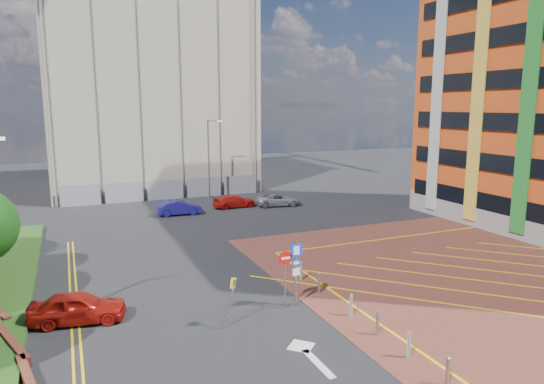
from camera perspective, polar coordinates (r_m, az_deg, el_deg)
ground at (r=22.56m, az=2.75°, el=-14.37°), size 140.00×140.00×0.00m
forecourt at (r=30.94m, az=27.07°, el=-8.59°), size 26.00×26.00×0.02m
retaining_wall at (r=22.57m, az=-29.08°, el=-15.14°), size 6.06×20.33×0.40m
lamp_back at (r=48.51m, az=-7.37°, el=4.14°), size 1.53×0.16×8.00m
sign_cluster at (r=22.78m, az=2.37°, el=-8.83°), size 1.17×0.12×3.20m
warning_sign at (r=20.96m, az=-4.94°, el=-12.13°), size 0.83×0.43×2.24m
bollard_row at (r=22.10m, az=10.24°, el=-13.74°), size 0.14×11.14×0.90m
construction_building at (r=59.16m, az=-14.66°, el=11.40°), size 21.20×19.20×22.00m
construction_fence at (r=50.17m, az=-11.29°, el=0.34°), size 21.60×0.06×2.00m
car_red_left at (r=23.29m, az=-21.89°, el=-12.47°), size 4.26×2.31×1.38m
car_blue_back at (r=42.75m, az=-10.86°, el=-1.83°), size 3.88×1.53×1.26m
car_red_back at (r=45.25m, az=-4.46°, el=-1.08°), size 4.09×1.79×1.17m
car_silver_back at (r=45.80m, az=0.73°, el=-0.91°), size 4.45×2.57×1.17m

